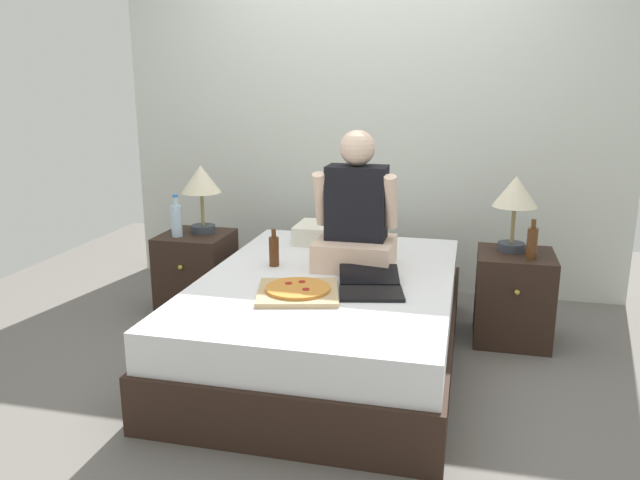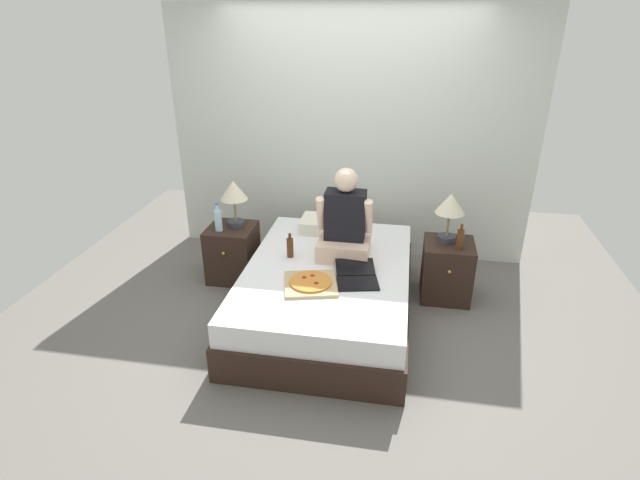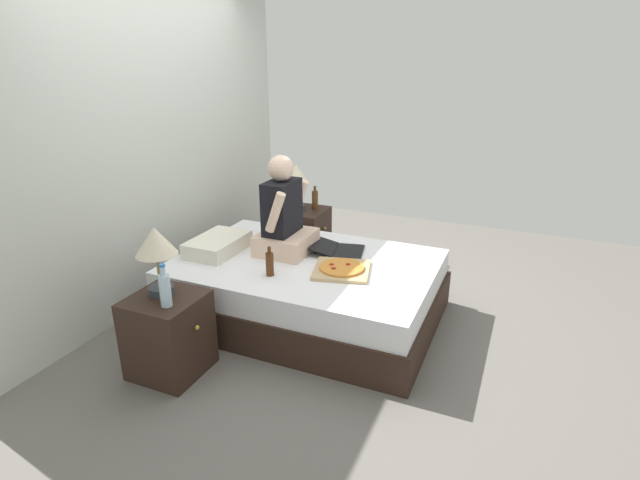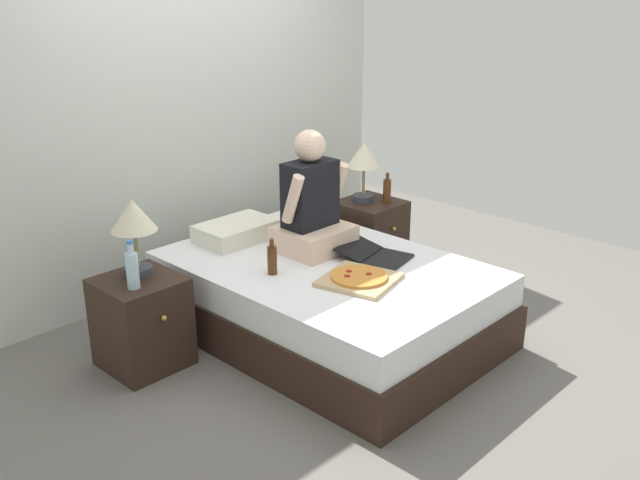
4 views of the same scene
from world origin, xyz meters
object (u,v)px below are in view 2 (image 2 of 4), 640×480
beer_bottle (460,239)px  pizza_box (311,283)px  bed (327,292)px  lamp_on_right_nightstand (450,207)px  beer_bottle_on_bed (290,247)px  nightstand_right (447,270)px  water_bottle (218,220)px  laptop (357,278)px  lamp_on_left_nightstand (234,193)px  nightstand_left (233,253)px  person_seated (345,225)px

beer_bottle → pizza_box: beer_bottle is taller
bed → lamp_on_right_nightstand: lamp_on_right_nightstand is taller
beer_bottle → beer_bottle_on_bed: bearing=-168.7°
nightstand_right → bed: bearing=-153.5°
nightstand_right → water_bottle: bearing=-177.6°
laptop → pizza_box: (-0.35, -0.14, -0.00)m
bed → nightstand_right: nightstand_right is taller
bed → pizza_box: bearing=-103.8°
nightstand_right → lamp_on_left_nightstand: bearing=178.6°
lamp_on_left_nightstand → nightstand_left: bearing=-128.6°
lamp_on_right_nightstand → beer_bottle_on_bed: (-1.34, -0.44, -0.29)m
bed → laptop: size_ratio=4.26×
nightstand_right → laptop: laptop is taller
nightstand_left → lamp_on_right_nightstand: (2.01, 0.05, 0.60)m
lamp_on_left_nightstand → person_seated: person_seated is taller
water_bottle → person_seated: size_ratio=0.35×
lamp_on_left_nightstand → laptop: (1.25, -0.74, -0.37)m
nightstand_left → beer_bottle: size_ratio=2.35×
lamp_on_left_nightstand → lamp_on_right_nightstand: (1.97, 0.00, 0.00)m
beer_bottle → beer_bottle_on_bed: beer_bottle is taller
water_bottle → pizza_box: (1.02, -0.75, -0.15)m
nightstand_right → beer_bottle_on_bed: (-1.37, -0.39, 0.30)m
water_bottle → nightstand_right: 2.16m
nightstand_left → pizza_box: (0.94, -0.84, 0.23)m
person_seated → laptop: 0.52m
pizza_box → bed: bearing=76.2°
lamp_on_left_nightstand → laptop: size_ratio=0.95×
laptop → lamp_on_left_nightstand: bearing=149.2°
nightstand_left → pizza_box: size_ratio=1.12×
nightstand_left → lamp_on_left_nightstand: size_ratio=1.20×
lamp_on_left_nightstand → beer_bottle: lamp_on_left_nightstand is taller
lamp_on_right_nightstand → beer_bottle_on_bed: size_ratio=2.05×
lamp_on_left_nightstand → nightstand_right: (2.00, -0.05, -0.60)m
nightstand_left → nightstand_right: 2.04m
nightstand_left → laptop: 1.48m
beer_bottle → beer_bottle_on_bed: size_ratio=1.05×
water_bottle → pizza_box: bearing=-36.2°
water_bottle → beer_bottle: size_ratio=1.20×
nightstand_left → laptop: (1.29, -0.69, 0.23)m
laptop → person_seated: bearing=110.3°
bed → beer_bottle_on_bed: 0.50m
nightstand_left → lamp_on_right_nightstand: bearing=1.4°
lamp_on_left_nightstand → pizza_box: 1.32m
pizza_box → person_seated: bearing=71.5°
lamp_on_right_nightstand → person_seated: person_seated is taller
nightstand_left → beer_bottle: (2.11, -0.10, 0.37)m
nightstand_right → nightstand_left: bearing=180.0°
nightstand_left → beer_bottle: 2.15m
nightstand_right → person_seated: (-0.91, -0.27, 0.50)m
beer_bottle → person_seated: bearing=-170.1°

